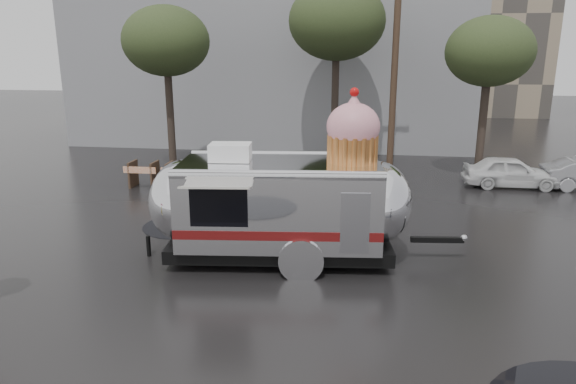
# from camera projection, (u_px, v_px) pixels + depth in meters

# --- Properties ---
(ground) EXTENTS (120.00, 120.00, 0.00)m
(ground) POSITION_uv_depth(u_px,v_px,m) (286.00, 335.00, 9.46)
(ground) COLOR black
(ground) RESTS_ON ground
(puddles) EXTENTS (11.82, 11.57, 0.01)m
(puddles) POSITION_uv_depth(u_px,v_px,m) (350.00, 361.00, 8.66)
(puddles) COLOR black
(puddles) RESTS_ON ground
(grey_building) EXTENTS (22.00, 12.00, 13.00)m
(grey_building) POSITION_uv_depth(u_px,v_px,m) (279.00, 28.00, 31.25)
(grey_building) COLOR slate
(grey_building) RESTS_ON ground
(utility_pole) EXTENTS (1.60, 0.28, 9.00)m
(utility_pole) POSITION_uv_depth(u_px,v_px,m) (395.00, 64.00, 21.29)
(utility_pole) COLOR #473323
(utility_pole) RESTS_ON ground
(tree_left) EXTENTS (3.64, 3.64, 6.95)m
(tree_left) POSITION_uv_depth(u_px,v_px,m) (166.00, 42.00, 21.42)
(tree_left) COLOR #382D26
(tree_left) RESTS_ON ground
(tree_mid) EXTENTS (4.20, 4.20, 8.03)m
(tree_mid) POSITION_uv_depth(u_px,v_px,m) (337.00, 22.00, 22.14)
(tree_mid) COLOR #382D26
(tree_mid) RESTS_ON ground
(tree_right) EXTENTS (3.36, 3.36, 6.42)m
(tree_right) POSITION_uv_depth(u_px,v_px,m) (489.00, 53.00, 19.74)
(tree_right) COLOR #382D26
(tree_right) RESTS_ON ground
(barricade_row) EXTENTS (4.30, 0.80, 1.00)m
(barricade_row) POSITION_uv_depth(u_px,v_px,m) (181.00, 175.00, 19.62)
(barricade_row) COLOR #473323
(barricade_row) RESTS_ON ground
(airstream_trailer) EXTENTS (8.05, 3.58, 4.35)m
(airstream_trailer) POSITION_uv_depth(u_px,v_px,m) (284.00, 200.00, 12.63)
(airstream_trailer) COLOR silver
(airstream_trailer) RESTS_ON ground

